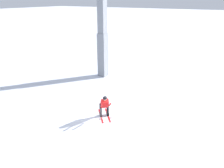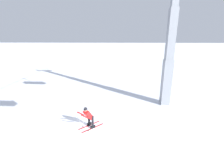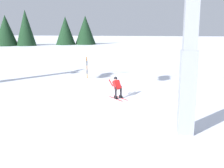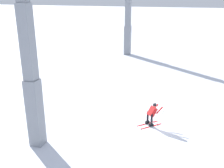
# 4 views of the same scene
# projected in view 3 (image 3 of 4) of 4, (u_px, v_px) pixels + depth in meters

# --- Properties ---
(ground_plane) EXTENTS (260.00, 260.00, 0.00)m
(ground_plane) POSITION_uv_depth(u_px,v_px,m) (111.00, 96.00, 18.96)
(ground_plane) COLOR white
(skier_carving_main) EXTENTS (1.52, 1.58, 1.56)m
(skier_carving_main) POSITION_uv_depth(u_px,v_px,m) (117.00, 86.00, 18.27)
(skier_carving_main) COLOR red
(skier_carving_main) RESTS_ON ground_plane
(lift_tower_near) EXTENTS (0.69, 2.45, 11.64)m
(lift_tower_near) POSITION_uv_depth(u_px,v_px,m) (191.00, 22.00, 11.38)
(lift_tower_near) COLOR gray
(lift_tower_near) RESTS_ON ground_plane
(trail_marker_pole) EXTENTS (0.07, 0.28, 2.01)m
(trail_marker_pole) POSITION_uv_depth(u_px,v_px,m) (87.00, 67.00, 25.36)
(trail_marker_pole) COLOR orange
(trail_marker_pole) RESTS_ON ground_plane
(tree_line_ridge) EXTENTS (31.86, 21.32, 9.71)m
(tree_line_ridge) POSITION_uv_depth(u_px,v_px,m) (29.00, 29.00, 69.88)
(tree_line_ridge) COLOR black
(tree_line_ridge) RESTS_ON ground_plane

